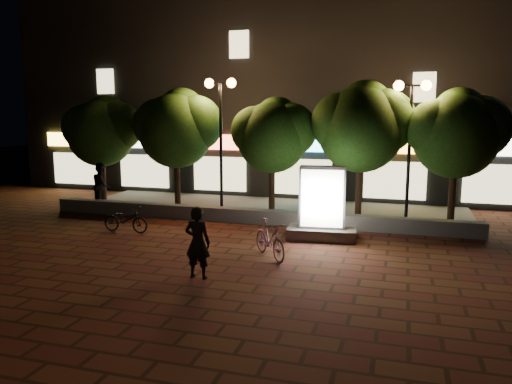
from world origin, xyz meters
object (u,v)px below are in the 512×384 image
at_px(rider, 198,243).
at_px(ad_kiosk, 322,210).
at_px(tree_mid, 274,133).
at_px(pedestrian, 102,185).
at_px(street_lamp_left, 221,111).
at_px(tree_far_left, 103,129).
at_px(tree_right, 363,124).
at_px(street_lamp_right, 411,115).
at_px(tree_left, 178,126).
at_px(scooter_pink, 270,239).
at_px(scooter_parked, 126,220).
at_px(tree_far_right, 458,130).

bearing_deg(rider, ad_kiosk, -114.88).
bearing_deg(tree_mid, ad_kiosk, -51.87).
bearing_deg(pedestrian, street_lamp_left, -107.79).
distance_m(tree_far_left, tree_right, 10.81).
height_order(tree_right, rider, tree_right).
bearing_deg(tree_mid, street_lamp_left, -172.69).
bearing_deg(tree_right, street_lamp_right, -9.10).
bearing_deg(tree_left, scooter_pink, -45.97).
xyz_separation_m(tree_right, street_lamp_right, (1.64, -0.26, 0.33)).
height_order(street_lamp_left, scooter_parked, street_lamp_left).
xyz_separation_m(tree_left, street_lamp_right, (8.95, -0.26, 0.45)).
relative_size(ad_kiosk, scooter_parked, 1.41).
height_order(tree_left, street_lamp_right, street_lamp_right).
bearing_deg(rider, tree_left, -60.34).
bearing_deg(ad_kiosk, scooter_pink, -112.53).
bearing_deg(pedestrian, street_lamp_right, -112.47).
xyz_separation_m(ad_kiosk, scooter_parked, (-6.43, -1.02, -0.50)).
distance_m(tree_mid, tree_far_right, 6.50).
height_order(tree_far_right, ad_kiosk, tree_far_right).
bearing_deg(tree_far_left, tree_far_right, 0.00).
relative_size(tree_right, ad_kiosk, 2.18).
xyz_separation_m(tree_left, rider, (4.12, -7.64, -2.56)).
distance_m(tree_far_right, street_lamp_right, 1.66).
xyz_separation_m(tree_far_left, tree_far_right, (14.00, 0.00, 0.08)).
bearing_deg(rider, street_lamp_right, -121.89).
bearing_deg(rider, tree_far_right, -128.56).
relative_size(tree_left, scooter_pink, 2.76).
bearing_deg(scooter_pink, tree_mid, 62.85).
relative_size(tree_far_right, scooter_pink, 2.69).
distance_m(tree_right, street_lamp_right, 1.70).
xyz_separation_m(tree_right, ad_kiosk, (-0.92, -3.04, -2.63)).
relative_size(tree_right, street_lamp_right, 1.02).
relative_size(tree_far_left, scooter_parked, 2.81).
height_order(tree_far_left, street_lamp_right, street_lamp_right).
relative_size(tree_far_left, pedestrian, 2.46).
bearing_deg(street_lamp_left, scooter_pink, -57.15).
relative_size(tree_mid, rider, 2.55).
distance_m(tree_left, tree_right, 7.30).
relative_size(tree_mid, tree_far_right, 0.95).
relative_size(tree_mid, street_lamp_left, 0.87).
relative_size(tree_far_left, street_lamp_left, 0.89).
bearing_deg(tree_mid, tree_left, 180.00).
bearing_deg(ad_kiosk, pedestrian, 167.54).
bearing_deg(tree_far_left, pedestrian, -63.18).
distance_m(street_lamp_left, ad_kiosk, 6.08).
relative_size(tree_left, rider, 2.77).
bearing_deg(tree_far_right, tree_mid, -180.00).
height_order(ad_kiosk, rider, ad_kiosk).
bearing_deg(tree_mid, rider, -89.07).
relative_size(scooter_parked, pedestrian, 0.87).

